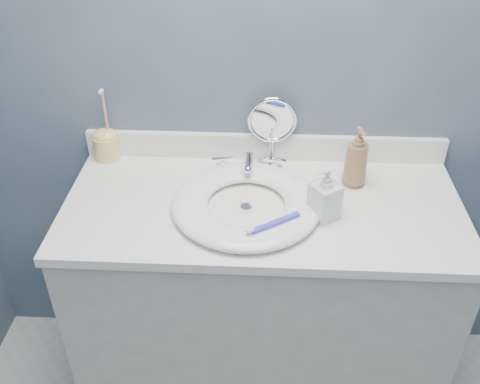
# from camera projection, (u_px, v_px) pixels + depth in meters

# --- Properties ---
(back_wall) EXTENTS (2.20, 0.02, 2.40)m
(back_wall) POSITION_uv_depth(u_px,v_px,m) (267.00, 69.00, 1.67)
(back_wall) COLOR #405160
(back_wall) RESTS_ON ground
(vanity_cabinet) EXTENTS (1.20, 0.55, 0.85)m
(vanity_cabinet) POSITION_uv_depth(u_px,v_px,m) (260.00, 306.00, 1.90)
(vanity_cabinet) COLOR beige
(vanity_cabinet) RESTS_ON ground
(countertop) EXTENTS (1.22, 0.57, 0.03)m
(countertop) POSITION_uv_depth(u_px,v_px,m) (263.00, 207.00, 1.64)
(countertop) COLOR white
(countertop) RESTS_ON vanity_cabinet
(backsplash) EXTENTS (1.22, 0.02, 0.09)m
(backsplash) POSITION_uv_depth(u_px,v_px,m) (264.00, 147.00, 1.82)
(backsplash) COLOR white
(backsplash) RESTS_ON countertop
(basin) EXTENTS (0.45, 0.45, 0.04)m
(basin) POSITION_uv_depth(u_px,v_px,m) (246.00, 203.00, 1.60)
(basin) COLOR white
(basin) RESTS_ON countertop
(drain) EXTENTS (0.04, 0.04, 0.01)m
(drain) POSITION_uv_depth(u_px,v_px,m) (246.00, 207.00, 1.61)
(drain) COLOR silver
(drain) RESTS_ON countertop
(faucet) EXTENTS (0.25, 0.13, 0.07)m
(faucet) POSITION_uv_depth(u_px,v_px,m) (249.00, 166.00, 1.76)
(faucet) COLOR silver
(faucet) RESTS_ON countertop
(makeup_mirror) EXTENTS (0.16, 0.09, 0.24)m
(makeup_mirror) POSITION_uv_depth(u_px,v_px,m) (272.00, 128.00, 1.75)
(makeup_mirror) COLOR silver
(makeup_mirror) RESTS_ON countertop
(soap_bottle_amber) EXTENTS (0.09, 0.09, 0.20)m
(soap_bottle_amber) POSITION_uv_depth(u_px,v_px,m) (357.00, 157.00, 1.66)
(soap_bottle_amber) COLOR olive
(soap_bottle_amber) RESTS_ON countertop
(soap_bottle_clear) EXTENTS (0.11, 0.11, 0.17)m
(soap_bottle_clear) POSITION_uv_depth(u_px,v_px,m) (325.00, 193.00, 1.53)
(soap_bottle_clear) COLOR silver
(soap_bottle_clear) RESTS_ON countertop
(toothbrush_holder) EXTENTS (0.09, 0.09, 0.26)m
(toothbrush_holder) POSITION_uv_depth(u_px,v_px,m) (106.00, 143.00, 1.82)
(toothbrush_holder) COLOR #E5D172
(toothbrush_holder) RESTS_ON countertop
(toothbrush_lying) EXTENTS (0.15, 0.11, 0.02)m
(toothbrush_lying) POSITION_uv_depth(u_px,v_px,m) (274.00, 223.00, 1.48)
(toothbrush_lying) COLOR blue
(toothbrush_lying) RESTS_ON basin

